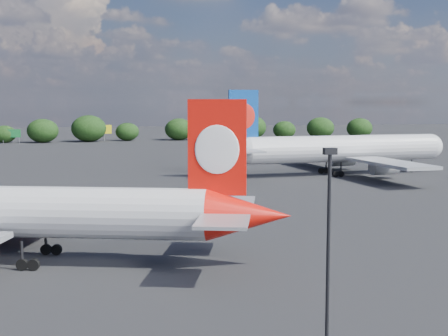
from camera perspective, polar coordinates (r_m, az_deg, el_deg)
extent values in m
plane|color=black|center=(97.80, -15.54, -2.00)|extent=(500.00, 500.00, 0.00)
cylinder|color=silver|center=(54.69, -18.70, -3.79)|extent=(32.09, 13.92, 4.25)
cone|color=red|center=(50.17, 2.29, -4.34)|extent=(7.78, 6.13, 4.25)
cube|color=red|center=(49.66, -0.62, 1.90)|extent=(4.59, 1.83, 7.66)
ellipsoid|color=white|center=(49.42, -0.65, 1.70)|extent=(3.46, 1.25, 3.91)
ellipsoid|color=white|center=(49.93, -0.60, 1.74)|extent=(3.46, 1.25, 3.91)
cube|color=#94969B|center=(45.63, -0.13, -4.94)|extent=(5.20, 6.03, 0.26)
cube|color=#94969B|center=(54.82, 0.75, -3.09)|extent=(5.20, 6.03, 0.26)
cube|color=#94969B|center=(65.64, -16.14, -3.32)|extent=(10.46, 17.89, 0.47)
cylinder|color=red|center=(62.61, -18.98, -4.88)|extent=(4.75, 3.49, 2.30)
cube|color=#94969B|center=(62.50, -19.00, -4.34)|extent=(1.86, 0.81, 1.02)
cylinder|color=black|center=(52.32, -18.00, -7.53)|extent=(0.30, 0.30, 2.13)
cylinder|color=black|center=(52.51, -17.97, -8.39)|extent=(1.01, 0.65, 0.94)
cylinder|color=black|center=(52.16, -17.01, -8.46)|extent=(1.01, 0.65, 0.94)
cylinder|color=black|center=(56.92, -15.98, -6.38)|extent=(0.30, 0.30, 2.13)
cylinder|color=black|center=(57.10, -15.96, -7.17)|extent=(1.01, 0.65, 0.94)
cylinder|color=black|center=(56.78, -15.07, -7.22)|extent=(1.01, 0.65, 0.94)
cylinder|color=silver|center=(116.26, 10.86, 1.76)|extent=(37.10, 7.64, 4.85)
sphere|color=silver|center=(125.94, 18.29, 1.89)|extent=(5.20, 5.20, 4.85)
cone|color=silver|center=(107.65, 0.31, 1.54)|extent=(8.10, 5.42, 4.85)
cube|color=#0D4194|center=(108.25, 1.78, 4.85)|extent=(5.35, 0.89, 8.73)
ellipsoid|color=red|center=(107.98, 1.83, 4.75)|extent=(4.07, 0.50, 4.46)
ellipsoid|color=red|center=(108.53, 1.73, 4.76)|extent=(4.07, 0.50, 4.46)
cube|color=#94969B|center=(103.19, 2.22, 1.55)|extent=(4.79, 6.13, 0.29)
cube|color=#94969B|center=(113.28, 0.44, 1.96)|extent=(4.79, 6.13, 0.29)
cube|color=#94969B|center=(106.48, 14.94, 0.44)|extent=(7.76, 19.81, 0.53)
cube|color=#94969B|center=(128.45, 8.98, 1.50)|extent=(7.76, 19.81, 0.53)
cylinder|color=#94969B|center=(111.72, 14.45, 0.06)|extent=(5.03, 2.98, 2.62)
cube|color=#94969B|center=(111.65, 14.46, 0.41)|extent=(2.15, 0.45, 1.16)
cylinder|color=#94969B|center=(125.13, 10.74, 0.77)|extent=(5.03, 2.98, 2.62)
cube|color=#94969B|center=(125.07, 10.75, 1.08)|extent=(2.15, 0.45, 1.16)
cylinder|color=black|center=(113.10, 10.64, -0.08)|extent=(0.29, 0.29, 2.42)
cylinder|color=black|center=(113.20, 10.63, -0.54)|extent=(1.10, 0.52, 1.07)
cylinder|color=black|center=(112.71, 10.15, -0.56)|extent=(1.10, 0.52, 1.07)
cylinder|color=black|center=(118.25, 9.33, 0.21)|extent=(0.29, 0.29, 2.42)
cylinder|color=black|center=(118.35, 9.33, -0.23)|extent=(1.10, 0.52, 1.07)
cylinder|color=black|center=(117.88, 8.86, -0.25)|extent=(1.10, 0.52, 1.07)
cylinder|color=black|center=(124.02, 16.77, 0.28)|extent=(0.25, 0.25, 2.42)
cylinder|color=black|center=(124.11, 16.76, -0.17)|extent=(0.90, 0.40, 0.87)
cylinder|color=black|center=(27.20, 9.46, -10.55)|extent=(0.16, 0.16, 11.12)
cube|color=black|center=(26.16, 9.67, 1.53)|extent=(0.55, 0.30, 0.28)
cube|color=#125D28|center=(214.24, -18.89, 3.01)|extent=(6.00, 0.30, 2.60)
cylinder|color=gray|center=(214.64, -19.54, 2.40)|extent=(0.20, 0.20, 2.00)
cylinder|color=gray|center=(214.10, -18.21, 2.44)|extent=(0.20, 0.20, 2.00)
cube|color=yellow|center=(219.07, -10.90, 3.49)|extent=(5.00, 0.30, 3.00)
cylinder|color=gray|center=(219.21, -10.88, 2.78)|extent=(0.30, 0.30, 2.50)
ellipsoid|color=black|center=(216.78, -19.43, 2.93)|extent=(7.46, 6.31, 5.74)
ellipsoid|color=black|center=(213.84, -16.24, 3.28)|extent=(10.23, 8.66, 7.87)
ellipsoid|color=black|center=(215.26, -12.27, 3.55)|extent=(11.65, 9.86, 8.96)
ellipsoid|color=black|center=(218.56, -8.84, 3.29)|extent=(8.12, 6.87, 6.25)
ellipsoid|color=black|center=(220.00, -4.15, 3.55)|extent=(9.96, 8.43, 7.66)
ellipsoid|color=black|center=(220.90, -1.52, 3.51)|extent=(9.27, 7.85, 7.13)
ellipsoid|color=black|center=(224.48, 2.45, 3.74)|extent=(11.32, 9.57, 8.70)
ellipsoid|color=black|center=(229.19, 5.54, 3.49)|extent=(8.39, 7.10, 6.45)
ellipsoid|color=black|center=(230.74, 8.81, 3.64)|extent=(10.21, 8.64, 7.85)
ellipsoid|color=black|center=(236.16, 12.28, 3.58)|extent=(9.71, 8.21, 7.47)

